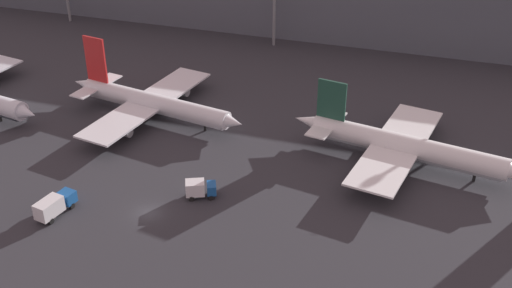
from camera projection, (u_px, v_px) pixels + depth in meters
ground at (148, 213)px, 96.06m from camera, size 600.00×600.00×0.00m
airplane_1 at (152, 103)px, 121.19m from camera, size 38.25×34.21×13.87m
airplane_2 at (404, 146)px, 106.67m from camera, size 39.94×31.41×12.32m
service_vehicle_1 at (200, 188)px, 98.78m from camera, size 5.19×3.93×2.89m
service_vehicle_2 at (54, 205)px, 94.68m from camera, size 3.57×7.11×3.18m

